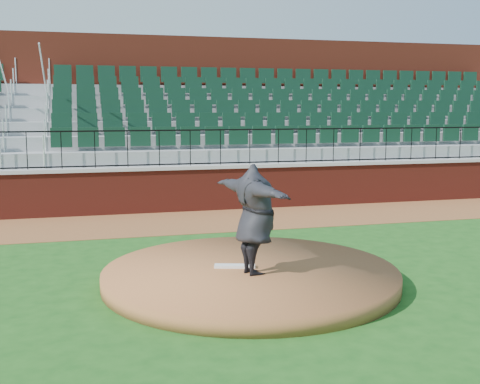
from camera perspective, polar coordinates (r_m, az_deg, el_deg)
The scene contains 10 objects.
ground at distance 10.47m, azimuth 2.12°, elevation -8.19°, with size 90.00×90.00×0.00m, color #184B15.
warning_track at distance 15.57m, azimuth -3.67°, elevation -2.75°, with size 34.00×3.20×0.01m, color brown.
field_wall at distance 17.03m, azimuth -4.73°, elevation 0.20°, with size 34.00×0.35×1.20m, color maroon.
wall_cap at distance 16.95m, azimuth -4.76°, elevation 2.38°, with size 34.00×0.45×0.10m, color #B7B7B7.
wall_railing at distance 16.90m, azimuth -4.78°, elevation 4.23°, with size 34.00×0.05×1.00m, color black, non-canonical shape.
seating_stands at distance 19.57m, azimuth -6.20°, elevation 6.21°, with size 34.00×5.10×4.60m, color gray, non-canonical shape.
concourse_wall at distance 22.33m, azimuth -7.31°, elevation 7.58°, with size 34.00×0.50×5.50m, color maroon.
pitchers_mound at distance 10.14m, azimuth 1.01°, elevation -8.00°, with size 4.96×4.96×0.25m, color brown.
pitching_rubber at distance 10.15m, azimuth -0.51°, elevation -7.11°, with size 0.69×0.17×0.05m, color white.
pitcher at distance 9.58m, azimuth 1.42°, elevation -2.64°, with size 2.21×0.60×1.80m, color black.
Camera 1 is at (-2.94, -9.61, 2.94)m, focal length 44.57 mm.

